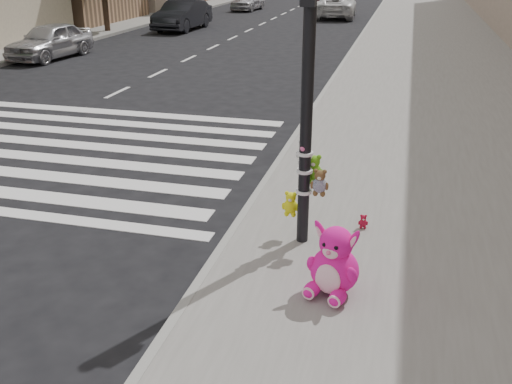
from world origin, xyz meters
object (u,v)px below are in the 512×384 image
(signal_pole, at_px, (307,129))
(pink_bunny, at_px, (334,265))
(car_white_near, at_px, (336,6))
(car_silver_far, at_px, (50,41))
(car_dark_far, at_px, (182,15))
(red_teddy, at_px, (363,221))

(signal_pole, xyz_separation_m, pink_bunny, (0.58, -1.25, -1.26))
(pink_bunny, distance_m, car_white_near, 32.05)
(pink_bunny, height_order, car_white_near, car_white_near)
(signal_pole, relative_size, car_silver_far, 1.00)
(signal_pole, distance_m, car_white_near, 30.76)
(signal_pole, bearing_deg, car_white_near, 96.44)
(signal_pole, xyz_separation_m, car_dark_far, (-10.57, 22.45, -1.00))
(signal_pole, xyz_separation_m, car_white_near, (-3.45, 30.55, -1.04))
(signal_pole, height_order, red_teddy, signal_pole)
(signal_pole, height_order, car_silver_far, signal_pole)
(pink_bunny, xyz_separation_m, red_teddy, (0.21, 1.83, -0.26))
(car_white_near, bearing_deg, signal_pole, 92.99)
(signal_pole, relative_size, car_white_near, 0.76)
(car_silver_far, bearing_deg, car_dark_far, 84.57)
(pink_bunny, distance_m, red_teddy, 1.86)
(car_dark_far, bearing_deg, red_teddy, -60.67)
(pink_bunny, relative_size, car_dark_far, 0.19)
(red_teddy, relative_size, car_silver_far, 0.05)
(car_silver_far, bearing_deg, car_white_near, 68.41)
(car_dark_far, bearing_deg, signal_pole, -62.89)
(car_dark_far, xyz_separation_m, car_white_near, (7.13, 8.10, -0.05))
(signal_pole, xyz_separation_m, red_teddy, (0.79, 0.58, -1.52))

